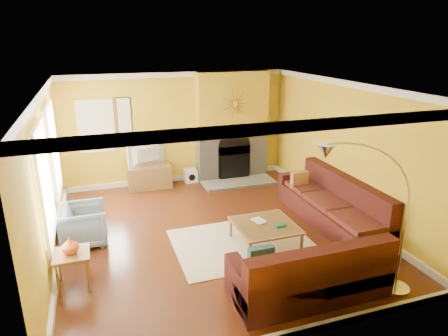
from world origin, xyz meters
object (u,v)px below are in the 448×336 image
object	(u,v)px
coffee_table	(265,235)
media_console	(150,177)
arc_lamp	(368,225)
armchair	(83,225)
sectional_sofa	(291,219)
side_table	(73,270)

from	to	relation	value
coffee_table	media_console	distance (m)	3.76
arc_lamp	armchair	bearing A→B (deg)	141.38
sectional_sofa	side_table	world-z (taller)	sectional_sofa
sectional_sofa	coffee_table	world-z (taller)	sectional_sofa
armchair	sectional_sofa	bearing A→B (deg)	-107.74
armchair	arc_lamp	size ratio (longest dim) A/B	0.34
coffee_table	arc_lamp	size ratio (longest dim) A/B	0.45
sectional_sofa	side_table	xyz separation A→B (m)	(-3.62, -0.20, -0.17)
sectional_sofa	arc_lamp	bearing A→B (deg)	-85.25
coffee_table	armchair	world-z (taller)	armchair
media_console	armchair	size ratio (longest dim) A/B	1.30
sectional_sofa	side_table	distance (m)	3.63
armchair	side_table	size ratio (longest dim) A/B	1.42
arc_lamp	media_console	bearing A→B (deg)	111.83
arc_lamp	sectional_sofa	bearing A→B (deg)	94.75
sectional_sofa	coffee_table	distance (m)	0.54
coffee_table	armchair	xyz separation A→B (m)	(-2.99, 1.08, 0.15)
sectional_sofa	armchair	world-z (taller)	sectional_sofa
sectional_sofa	media_console	size ratio (longest dim) A/B	3.70
media_console	armchair	world-z (taller)	armchair
coffee_table	media_console	xyz separation A→B (m)	(-1.48, 3.45, 0.08)
side_table	arc_lamp	distance (m)	4.18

